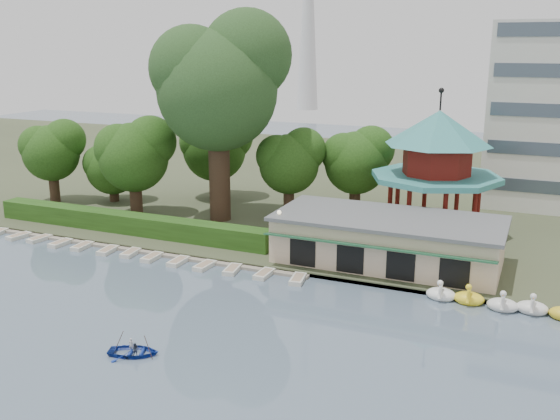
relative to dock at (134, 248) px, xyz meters
The scene contains 13 objects.
ground_plane 20.97m from the dock, 55.10° to the right, with size 220.00×220.00×0.00m, color slate.
shore 36.81m from the dock, 70.97° to the left, with size 220.00×70.00×0.40m, color #424930.
embankment 12.00m from the dock, ahead, with size 220.00×0.60×0.30m, color gray.
dock is the anchor object (origin of this frame).
boathouse 22.62m from the dock, 12.24° to the left, with size 18.60×9.39×3.90m.
pavilion 29.14m from the dock, 31.66° to the left, with size 12.40×12.40×13.50m.
hedge 4.61m from the dock, 132.27° to the left, with size 30.00×2.00×1.80m, color #264E16.
lamp_post 13.99m from the dock, ahead, with size 0.36×0.36×4.28m.
big_tree 18.49m from the dock, 73.95° to the left, with size 13.16×12.26×21.05m.
small_trees 15.67m from the dock, 97.54° to the left, with size 40.13×17.44×10.49m.
swan_boats 33.48m from the dock, ahead, with size 13.65×2.10×1.92m.
moored_rowboats 1.55m from the dock, 68.52° to the right, with size 32.94×2.69×0.36m.
rowboat_with_passengers 20.17m from the dock, 54.11° to the right, with size 5.02×4.25×2.01m.
Camera 1 is at (21.20, -26.73, 18.02)m, focal length 40.00 mm.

